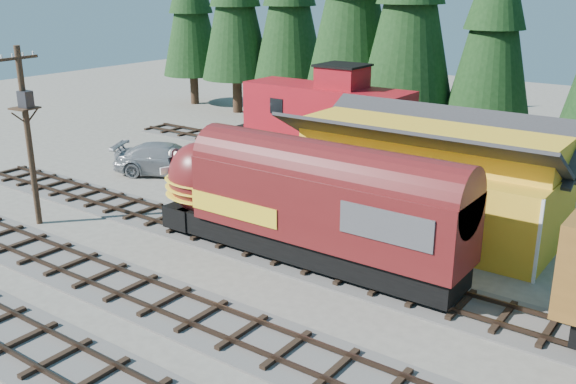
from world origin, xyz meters
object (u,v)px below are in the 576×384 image
Objects in this scene: depot at (426,167)px; pickup_truck_a at (251,183)px; locomotive at (294,206)px; caboose at (327,117)px; pickup_truck_b at (168,159)px; utility_pole at (27,126)px.

pickup_truck_a is at bearing -171.47° from depot.
depot reaches higher than locomotive.
depot is 12.62m from caboose.
depot is 2.01× the size of pickup_truck_b.
locomotive is at bearing -113.21° from depot.
depot reaches higher than pickup_truck_b.
depot is 16.20m from pickup_truck_b.
utility_pole is at bearing -162.73° from locomotive.
utility_pole is 1.38× the size of pickup_truck_a.
pickup_truck_b is at bearing 156.98° from locomotive.
locomotive is 2.26× the size of pickup_truck_b.
depot is at bearing -114.99° from pickup_truck_b.
pickup_truck_a is 0.95× the size of pickup_truck_b.
pickup_truck_a is at bearing -122.39° from pickup_truck_b.
caboose is at bearing 143.54° from depot.
utility_pole reaches higher than depot.
pickup_truck_b is (-13.26, 5.63, -1.40)m from locomotive.
utility_pole reaches higher than caboose.
caboose reaches higher than pickup_truck_b.
locomotive is (-2.79, -6.50, -0.63)m from depot.
pickup_truck_b is (-1.01, 9.44, -3.85)m from utility_pole.
utility_pole reaches higher than pickup_truck_b.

